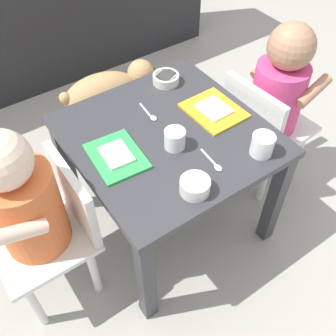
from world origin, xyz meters
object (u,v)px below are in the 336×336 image
Objects in this scene: seated_child_left at (30,206)px; water_cup_right at (175,140)px; seated_child_right at (277,93)px; veggie_bowl_near at (166,78)px; cereal_bowl_left_side at (195,186)px; spoon_by_left_tray at (150,114)px; spoon_by_right_tray at (213,162)px; dog at (108,92)px; water_cup_left at (262,146)px; dining_table at (168,151)px; food_tray_left at (117,156)px; food_tray_right at (214,110)px.

water_cup_right is at bearing -7.44° from seated_child_left.
seated_child_left is 1.01× the size of seated_child_right.
veggie_bowl_near is 1.12× the size of cereal_bowl_left_side.
seated_child_right is at bearing -37.76° from veggie_bowl_near.
spoon_by_left_tray is (0.46, 0.11, 0.03)m from seated_child_left.
veggie_bowl_near is 0.93× the size of spoon_by_right_tray.
seated_child_right is 1.54× the size of dog.
water_cup_right is at bearing 139.19° from water_cup_left.
dining_table is at bearing 74.25° from water_cup_right.
food_tray_left is 0.42m from water_cup_left.
spoon_by_left_tray is 0.29m from spoon_by_right_tray.
veggie_bowl_near is (0.07, -0.36, 0.25)m from dog.
dining_table is at bearing -91.25° from spoon_by_left_tray.
spoon_by_right_tray is (0.05, -0.12, -0.02)m from water_cup_right.
food_tray_right is at bearing -0.10° from seated_child_left.
dining_table is 0.20m from food_tray_left.
spoon_by_left_tray is (-0.07, -0.47, 0.24)m from dog.
food_tray_right is 0.21m from water_cup_right.
dining_table is 0.30m from water_cup_left.
spoon_by_right_tray is (0.22, -0.17, -0.00)m from food_tray_left.
seated_child_right is at bearing 4.50° from water_cup_right.
seated_child_left reaches higher than water_cup_right.
water_cup_left is (-0.28, -0.20, 0.06)m from seated_child_right.
cereal_bowl_left_side reaches higher than dining_table.
veggie_bowl_near reaches higher than dog.
spoon_by_left_tray is (0.00, 0.11, 0.08)m from dining_table.
spoon_by_left_tray is at bearing 83.46° from water_cup_right.
cereal_bowl_left_side is at bearing -115.60° from veggie_bowl_near.
food_tray_left is 2.32× the size of cereal_bowl_left_side.
seated_child_right is 10.85× the size of water_cup_right.
seated_child_left is 3.65× the size of food_tray_left.
seated_child_right is 8.34× the size of cereal_bowl_left_side.
dog is at bearing 81.19° from spoon_by_left_tray.
water_cup_left is 0.15m from spoon_by_right_tray.
seated_child_left is 0.81m from dog.
seated_child_left reaches higher than dog.
seated_child_right is 6.89× the size of spoon_by_left_tray.
water_cup_right reaches higher than spoon_by_left_tray.
spoon_by_left_tray is at bearing 88.75° from dining_table.
spoon_by_right_tray is at bearing -83.59° from spoon_by_left_tray.
spoon_by_right_tray is at bearing -19.79° from seated_child_left.
dining_table is 0.46m from seated_child_right.
spoon_by_right_tray is at bearing -79.09° from dining_table.
food_tray_left is at bearing -0.24° from seated_child_left.
food_tray_right is (0.11, -0.58, 0.24)m from dog.
food_tray_left is 1.91× the size of spoon_by_left_tray.
cereal_bowl_left_side is 0.12m from spoon_by_right_tray.
water_cup_left is 0.45m from veggie_bowl_near.
water_cup_left reaches higher than spoon_by_right_tray.
water_cup_left reaches higher than food_tray_right.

